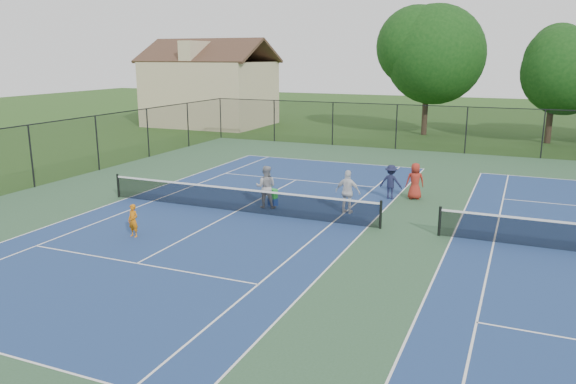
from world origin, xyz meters
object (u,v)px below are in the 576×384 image
at_px(tree_back_b, 428,50).
at_px(clapboard_house, 210,90).
at_px(child_player, 133,221).
at_px(ball_crate, 273,202).
at_px(instructor, 266,187).
at_px(bystander_b, 391,182).
at_px(tree_back_c, 555,66).
at_px(bystander_c, 415,181).
at_px(ball_hopper, 273,194).
at_px(bystander_a, 348,192).

height_order(tree_back_b, clapboard_house, tree_back_b).
distance_m(tree_back_b, clapboard_house, 19.35).
height_order(child_player, ball_crate, child_player).
xyz_separation_m(tree_back_b, child_player, (-4.75, -30.29, -6.01)).
relative_size(instructor, bystander_b, 1.17).
relative_size(instructor, ball_crate, 5.04).
bearing_deg(tree_back_c, bystander_c, -105.94).
relative_size(clapboard_house, ball_hopper, 27.44).
xyz_separation_m(clapboard_house, bystander_a, (20.23, -23.48, -2.21)).
relative_size(tree_back_c, ball_hopper, 21.33).
bearing_deg(child_player, instructor, 72.08).
xyz_separation_m(tree_back_b, bystander_b, (2.27, -21.48, -5.83)).
bearing_deg(ball_hopper, instructor, -108.37).
bearing_deg(instructor, tree_back_b, -108.47).
bearing_deg(tree_back_c, tree_back_b, 173.66).
bearing_deg(instructor, bystander_b, -155.05).
xyz_separation_m(tree_back_c, ball_crate, (-11.01, -23.61, -5.32)).
xyz_separation_m(child_player, bystander_b, (7.03, 8.81, 0.18)).
height_order(tree_back_b, tree_back_c, tree_back_b).
relative_size(tree_back_c, instructor, 4.72).
bearing_deg(bystander_c, instructor, 16.41).
relative_size(bystander_a, bystander_c, 1.09).
xyz_separation_m(tree_back_b, ball_hopper, (-2.01, -24.61, -6.07)).
bearing_deg(clapboard_house, bystander_a, -49.26).
bearing_deg(tree_back_c, ball_crate, -115.01).
xyz_separation_m(tree_back_b, instructor, (-2.14, -25.00, -5.71)).
xyz_separation_m(instructor, bystander_a, (3.37, 0.51, -0.01)).
distance_m(bystander_c, ball_hopper, 6.33).
xyz_separation_m(instructor, bystander_b, (4.42, 3.52, -0.13)).
bearing_deg(bystander_a, ball_hopper, 4.81).
height_order(tree_back_c, child_player, tree_back_c).
relative_size(tree_back_c, ball_crate, 23.78).
xyz_separation_m(bystander_a, ball_crate, (-3.24, -0.12, -0.72)).
relative_size(clapboard_house, child_player, 9.24).
xyz_separation_m(tree_back_b, clapboard_house, (-19.00, -1.00, -3.50)).
bearing_deg(child_player, bystander_b, 59.74).
height_order(tree_back_c, bystander_b, tree_back_c).
bearing_deg(ball_crate, child_player, -115.72).
height_order(instructor, bystander_b, instructor).
bearing_deg(bystander_c, child_player, 29.54).
xyz_separation_m(bystander_a, bystander_b, (1.05, 3.00, -0.12)).
distance_m(child_player, bystander_b, 11.27).
distance_m(child_player, ball_hopper, 6.31).
relative_size(child_player, bystander_c, 0.72).
bearing_deg(bystander_a, child_player, 46.83).
distance_m(bystander_a, bystander_c, 3.94).
distance_m(tree_back_c, ball_crate, 26.59).
bearing_deg(child_player, ball_hopper, 72.60).
height_order(bystander_a, ball_crate, bystander_a).
xyz_separation_m(tree_back_c, clapboard_house, (-28.00, -0.00, -2.39)).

